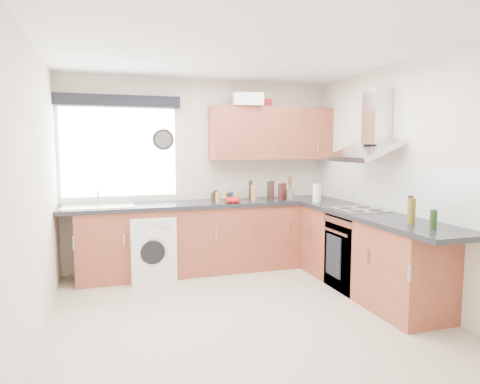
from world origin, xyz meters
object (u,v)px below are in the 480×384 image
object	(u,v)px
extractor_hood	(370,134)
washing_machine	(150,247)
upper_cabinets	(272,133)
oven	(359,252)

from	to	relation	value
extractor_hood	washing_machine	distance (m)	2.92
extractor_hood	upper_cabinets	world-z (taller)	upper_cabinets
oven	upper_cabinets	xyz separation A→B (m)	(-0.55, 1.32, 1.38)
extractor_hood	washing_machine	bearing A→B (deg)	154.75
oven	washing_machine	world-z (taller)	oven
upper_cabinets	washing_machine	size ratio (longest dim) A/B	2.17
upper_cabinets	washing_machine	distance (m)	2.21
upper_cabinets	oven	bearing A→B (deg)	-67.46
oven	upper_cabinets	distance (m)	1.99
extractor_hood	upper_cabinets	bearing A→B (deg)	116.13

